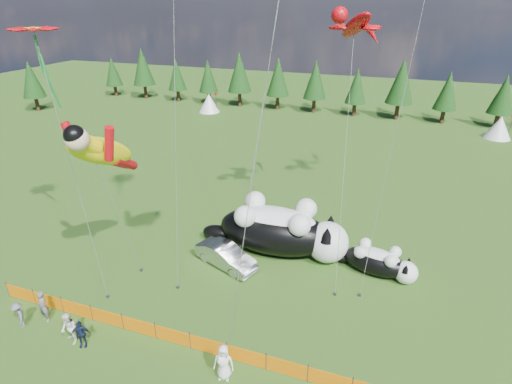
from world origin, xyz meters
TOP-DOWN VIEW (x-y plane):
  - ground at (0.00, 0.00)m, footprint 160.00×160.00m
  - safety_fence at (0.00, -3.00)m, footprint 22.06×0.06m
  - tree_line at (0.00, 45.00)m, footprint 90.00×4.00m
  - festival_tents at (11.00, 40.00)m, footprint 50.00×3.20m
  - cat_large at (2.93, 6.77)m, footprint 10.47×3.86m
  - cat_small at (9.55, 6.41)m, footprint 5.40×2.67m
  - car at (-0.03, 4.06)m, footprint 4.71×3.04m
  - spectator_a at (-7.44, -3.81)m, footprint 0.79×0.63m
  - spectator_b at (-4.99, -4.63)m, footprint 1.02×0.86m
  - spectator_c at (-4.28, -4.63)m, footprint 1.05×0.82m
  - spectator_d at (-8.35, -4.61)m, footprint 1.12×0.96m
  - spectator_e at (3.27, -4.02)m, footprint 1.05×0.80m
  - superhero_kite at (-5.58, 0.60)m, footprint 5.33×5.65m
  - gecko_kite at (6.05, 11.48)m, footprint 5.46×11.71m
  - flower_kite at (-9.83, 2.00)m, footprint 6.15×4.92m

SIDE VIEW (x-z plane):
  - ground at x=0.00m, z-range 0.00..0.00m
  - safety_fence at x=0.00m, z-range -0.05..1.05m
  - car at x=-0.03m, z-range 0.00..1.47m
  - spectator_d at x=-8.35m, z-range 0.00..1.55m
  - spectator_c at x=-4.28m, z-range 0.00..1.59m
  - spectator_b at x=-4.99m, z-range 0.00..1.81m
  - cat_small at x=9.55m, z-range -0.05..1.92m
  - spectator_a at x=-7.44m, z-range 0.00..1.90m
  - spectator_e at x=3.27m, z-range 0.00..1.94m
  - festival_tents at x=11.00m, z-range 0.00..2.80m
  - cat_large at x=2.93m, z-range -0.09..3.69m
  - tree_line at x=0.00m, z-range 0.00..8.00m
  - superhero_kite at x=-5.58m, z-range 3.14..14.04m
  - flower_kite at x=-9.83m, z-range 6.65..22.01m
  - gecko_kite at x=6.05m, z-range 6.12..22.80m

